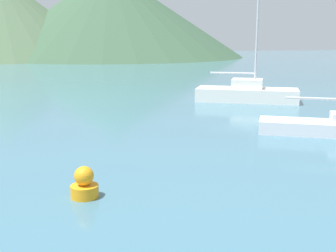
% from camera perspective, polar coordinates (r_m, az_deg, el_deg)
% --- Properties ---
extents(sailboat_middle, '(6.24, 4.69, 7.09)m').
position_cam_1_polar(sailboat_middle, '(25.78, 10.63, 4.42)').
color(sailboat_middle, white).
rests_on(sailboat_middle, ground_plane).
extents(buoy_marker, '(0.67, 0.67, 0.77)m').
position_cam_1_polar(buoy_marker, '(10.34, -11.27, -7.79)').
color(buoy_marker, orange).
rests_on(buoy_marker, ground_plane).
extents(hill_central, '(52.95, 52.95, 17.09)m').
position_cam_1_polar(hill_central, '(88.48, -7.68, 14.83)').
color(hill_central, '#38563D').
rests_on(hill_central, ground_plane).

